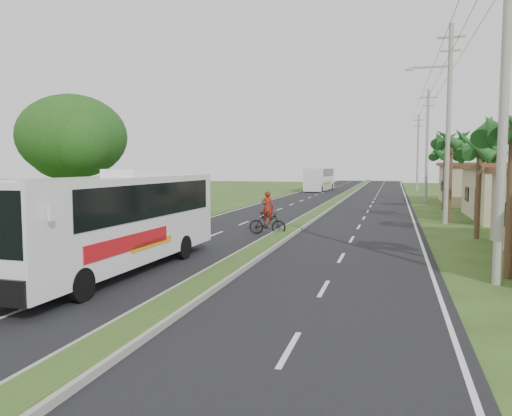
# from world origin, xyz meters

# --- Properties ---
(ground) EXTENTS (180.00, 180.00, 0.00)m
(ground) POSITION_xyz_m (0.00, 0.00, 0.00)
(ground) COLOR #304419
(ground) RESTS_ON ground
(road_asphalt) EXTENTS (14.00, 160.00, 0.02)m
(road_asphalt) POSITION_xyz_m (0.00, 20.00, 0.01)
(road_asphalt) COLOR black
(road_asphalt) RESTS_ON ground
(median_strip) EXTENTS (1.20, 160.00, 0.18)m
(median_strip) POSITION_xyz_m (0.00, 20.00, 0.10)
(median_strip) COLOR gray
(median_strip) RESTS_ON ground
(lane_edge_left) EXTENTS (0.12, 160.00, 0.01)m
(lane_edge_left) POSITION_xyz_m (-6.70, 20.00, 0.00)
(lane_edge_left) COLOR silver
(lane_edge_left) RESTS_ON ground
(lane_edge_right) EXTENTS (0.12, 160.00, 0.01)m
(lane_edge_right) POSITION_xyz_m (6.70, 20.00, 0.00)
(lane_edge_right) COLOR silver
(lane_edge_right) RESTS_ON ground
(shop_far) EXTENTS (8.60, 11.60, 3.82)m
(shop_far) POSITION_xyz_m (14.00, 36.00, 1.93)
(shop_far) COLOR tan
(shop_far) RESTS_ON ground
(palm_verge_b) EXTENTS (2.40, 2.40, 5.05)m
(palm_verge_b) POSITION_xyz_m (9.40, 12.00, 4.36)
(palm_verge_b) COLOR #473321
(palm_verge_b) RESTS_ON ground
(palm_verge_c) EXTENTS (2.40, 2.40, 5.85)m
(palm_verge_c) POSITION_xyz_m (8.80, 19.00, 5.12)
(palm_verge_c) COLOR #473321
(palm_verge_c) RESTS_ON ground
(palm_verge_d) EXTENTS (2.40, 2.40, 5.25)m
(palm_verge_d) POSITION_xyz_m (9.30, 28.00, 4.55)
(palm_verge_d) COLOR #473321
(palm_verge_d) RESTS_ON ground
(shade_tree) EXTENTS (6.30, 6.00, 7.54)m
(shade_tree) POSITION_xyz_m (-12.11, 10.02, 5.03)
(shade_tree) COLOR #473321
(shade_tree) RESTS_ON ground
(utility_pole_a) EXTENTS (1.60, 0.28, 11.00)m
(utility_pole_a) POSITION_xyz_m (8.50, 2.00, 5.67)
(utility_pole_a) COLOR gray
(utility_pole_a) RESTS_ON ground
(utility_pole_b) EXTENTS (3.20, 0.28, 12.00)m
(utility_pole_b) POSITION_xyz_m (8.47, 18.00, 6.26)
(utility_pole_b) COLOR gray
(utility_pole_b) RESTS_ON ground
(utility_pole_c) EXTENTS (1.60, 0.28, 11.00)m
(utility_pole_c) POSITION_xyz_m (8.50, 38.00, 5.67)
(utility_pole_c) COLOR gray
(utility_pole_c) RESTS_ON ground
(utility_pole_d) EXTENTS (1.60, 0.28, 10.50)m
(utility_pole_d) POSITION_xyz_m (8.50, 58.00, 5.42)
(utility_pole_d) COLOR gray
(utility_pole_d) RESTS_ON ground
(coach_bus_main) EXTENTS (2.55, 10.86, 3.49)m
(coach_bus_main) POSITION_xyz_m (-3.44, 0.37, 1.92)
(coach_bus_main) COLOR white
(coach_bus_main) RESTS_ON ground
(coach_bus_far) EXTENTS (2.79, 10.88, 3.15)m
(coach_bus_far) POSITION_xyz_m (-4.53, 54.82, 1.78)
(coach_bus_far) COLOR silver
(coach_bus_far) RESTS_ON ground
(motorcyclist) EXTENTS (1.96, 0.63, 2.27)m
(motorcyclist) POSITION_xyz_m (-0.89, 10.64, 0.80)
(motorcyclist) COLOR black
(motorcyclist) RESTS_ON ground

